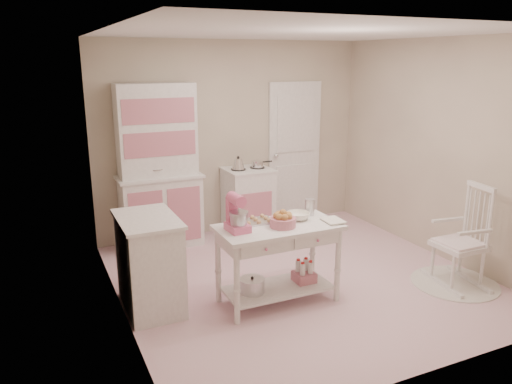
% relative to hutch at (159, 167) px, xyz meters
% --- Properties ---
extents(room_shell, '(3.84, 3.84, 2.62)m').
position_rel_hutch_xyz_m(room_shell, '(1.10, -1.66, 0.61)').
color(room_shell, pink).
rests_on(room_shell, ground).
extents(door, '(0.82, 0.05, 2.04)m').
position_rel_hutch_xyz_m(door, '(2.05, 0.21, -0.02)').
color(door, white).
rests_on(door, ground).
extents(hutch, '(1.06, 0.50, 2.08)m').
position_rel_hutch_xyz_m(hutch, '(0.00, 0.00, 0.00)').
color(hutch, white).
rests_on(hutch, ground).
extents(stove, '(0.62, 0.57, 0.92)m').
position_rel_hutch_xyz_m(stove, '(1.20, -0.05, -0.58)').
color(stove, white).
rests_on(stove, ground).
extents(base_cabinet, '(0.54, 0.84, 0.92)m').
position_rel_hutch_xyz_m(base_cabinet, '(-0.53, -1.61, -0.58)').
color(base_cabinet, white).
rests_on(base_cabinet, ground).
extents(lace_rug, '(0.92, 0.92, 0.01)m').
position_rel_hutch_xyz_m(lace_rug, '(2.57, -2.47, -1.03)').
color(lace_rug, white).
rests_on(lace_rug, ground).
extents(rocking_chair, '(0.58, 0.78, 1.10)m').
position_rel_hutch_xyz_m(rocking_chair, '(2.57, -2.47, -0.49)').
color(rocking_chair, white).
rests_on(rocking_chair, ground).
extents(work_table, '(1.20, 0.60, 0.80)m').
position_rel_hutch_xyz_m(work_table, '(0.65, -2.02, -0.64)').
color(work_table, white).
rests_on(work_table, ground).
extents(stand_mixer, '(0.22, 0.29, 0.34)m').
position_rel_hutch_xyz_m(stand_mixer, '(0.23, -2.00, -0.07)').
color(stand_mixer, '#E15F8D').
rests_on(stand_mixer, work_table).
extents(cookie_tray, '(0.34, 0.24, 0.02)m').
position_rel_hutch_xyz_m(cookie_tray, '(0.50, -1.84, -0.23)').
color(cookie_tray, silver).
rests_on(cookie_tray, work_table).
extents(bread_basket, '(0.25, 0.25, 0.09)m').
position_rel_hutch_xyz_m(bread_basket, '(0.67, -2.07, -0.19)').
color(bread_basket, '#C47182').
rests_on(bread_basket, work_table).
extents(mixing_bowl, '(0.23, 0.23, 0.07)m').
position_rel_hutch_xyz_m(mixing_bowl, '(0.91, -1.94, -0.20)').
color(mixing_bowl, white).
rests_on(mixing_bowl, work_table).
extents(metal_pitcher, '(0.10, 0.10, 0.17)m').
position_rel_hutch_xyz_m(metal_pitcher, '(1.09, -1.86, -0.16)').
color(metal_pitcher, silver).
rests_on(metal_pitcher, work_table).
extents(recipe_book, '(0.19, 0.25, 0.02)m').
position_rel_hutch_xyz_m(recipe_book, '(1.10, -2.14, -0.23)').
color(recipe_book, white).
rests_on(recipe_book, work_table).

